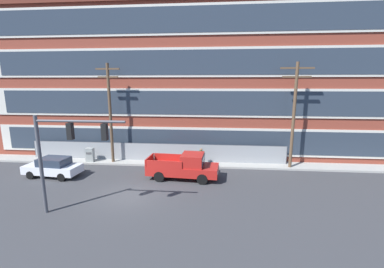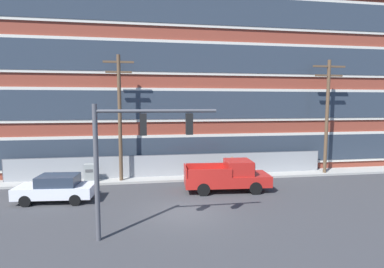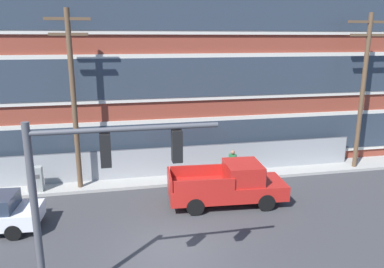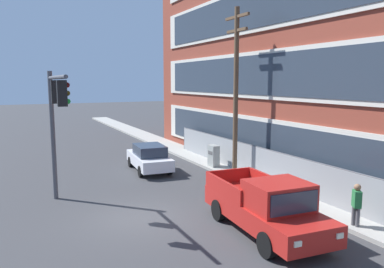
{
  "view_description": "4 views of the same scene",
  "coord_description": "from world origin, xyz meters",
  "px_view_note": "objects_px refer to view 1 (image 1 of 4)",
  "views": [
    {
      "loc": [
        5.73,
        -15.5,
        7.4
      ],
      "look_at": [
        3.97,
        3.64,
        3.54
      ],
      "focal_mm": 24.0,
      "sensor_mm": 36.0,
      "label": 1
    },
    {
      "loc": [
        -2.0,
        -15.07,
        5.69
      ],
      "look_at": [
        1.18,
        4.79,
        3.64
      ],
      "focal_mm": 28.0,
      "sensor_mm": 36.0,
      "label": 2
    },
    {
      "loc": [
        -1.74,
        -12.37,
        7.73
      ],
      "look_at": [
        1.92,
        5.08,
        3.12
      ],
      "focal_mm": 35.0,
      "sensor_mm": 36.0,
      "label": 3
    },
    {
      "loc": [
        13.37,
        -4.26,
        5.24
      ],
      "look_at": [
        -0.68,
        2.61,
        3.03
      ],
      "focal_mm": 35.0,
      "sensor_mm": 36.0,
      "label": 4
    }
  ],
  "objects_px": {
    "traffic_signal_mast": "(64,146)",
    "pickup_truck_red": "(185,167)",
    "sedan_white": "(53,167)",
    "utility_pole_near_corner": "(110,110)",
    "pedestrian_near_cabinet": "(201,156)",
    "electrical_cabinet": "(90,156)",
    "utility_pole_midblock": "(294,111)"
  },
  "relations": [
    {
      "from": "pickup_truck_red",
      "to": "electrical_cabinet",
      "type": "height_order",
      "value": "pickup_truck_red"
    },
    {
      "from": "traffic_signal_mast",
      "to": "pickup_truck_red",
      "type": "bearing_deg",
      "value": 46.04
    },
    {
      "from": "utility_pole_midblock",
      "to": "electrical_cabinet",
      "type": "xyz_separation_m",
      "value": [
        -18.15,
        -0.02,
        -4.32
      ]
    },
    {
      "from": "utility_pole_near_corner",
      "to": "traffic_signal_mast",
      "type": "bearing_deg",
      "value": -82.5
    },
    {
      "from": "traffic_signal_mast",
      "to": "pedestrian_near_cabinet",
      "type": "height_order",
      "value": "traffic_signal_mast"
    },
    {
      "from": "pickup_truck_red",
      "to": "pedestrian_near_cabinet",
      "type": "height_order",
      "value": "pickup_truck_red"
    },
    {
      "from": "traffic_signal_mast",
      "to": "pedestrian_near_cabinet",
      "type": "relative_size",
      "value": 3.36
    },
    {
      "from": "traffic_signal_mast",
      "to": "utility_pole_midblock",
      "type": "bearing_deg",
      "value": 31.98
    },
    {
      "from": "electrical_cabinet",
      "to": "pedestrian_near_cabinet",
      "type": "distance_m",
      "value": 10.4
    },
    {
      "from": "electrical_cabinet",
      "to": "pickup_truck_red",
      "type": "bearing_deg",
      "value": -18.55
    },
    {
      "from": "electrical_cabinet",
      "to": "pedestrian_near_cabinet",
      "type": "height_order",
      "value": "pedestrian_near_cabinet"
    },
    {
      "from": "utility_pole_near_corner",
      "to": "utility_pole_midblock",
      "type": "height_order",
      "value": "utility_pole_near_corner"
    },
    {
      "from": "sedan_white",
      "to": "utility_pole_midblock",
      "type": "height_order",
      "value": "utility_pole_midblock"
    },
    {
      "from": "sedan_white",
      "to": "electrical_cabinet",
      "type": "relative_size",
      "value": 3.11
    },
    {
      "from": "pickup_truck_red",
      "to": "utility_pole_near_corner",
      "type": "bearing_deg",
      "value": 155.56
    },
    {
      "from": "sedan_white",
      "to": "utility_pole_midblock",
      "type": "xyz_separation_m",
      "value": [
        19.4,
        3.66,
        4.24
      ]
    },
    {
      "from": "pickup_truck_red",
      "to": "utility_pole_midblock",
      "type": "bearing_deg",
      "value": 19.38
    },
    {
      "from": "electrical_cabinet",
      "to": "utility_pole_midblock",
      "type": "bearing_deg",
      "value": 0.07
    },
    {
      "from": "traffic_signal_mast",
      "to": "electrical_cabinet",
      "type": "relative_size",
      "value": 3.94
    },
    {
      "from": "utility_pole_midblock",
      "to": "utility_pole_near_corner",
      "type": "bearing_deg",
      "value": 179.64
    },
    {
      "from": "traffic_signal_mast",
      "to": "pickup_truck_red",
      "type": "xyz_separation_m",
      "value": [
        5.88,
        6.09,
        -3.07
      ]
    },
    {
      "from": "pickup_truck_red",
      "to": "sedan_white",
      "type": "relative_size",
      "value": 1.26
    },
    {
      "from": "utility_pole_near_corner",
      "to": "pickup_truck_red",
      "type": "bearing_deg",
      "value": -24.44
    },
    {
      "from": "sedan_white",
      "to": "utility_pole_near_corner",
      "type": "xyz_separation_m",
      "value": [
        3.41,
        3.76,
        4.16
      ]
    },
    {
      "from": "sedan_white",
      "to": "electrical_cabinet",
      "type": "distance_m",
      "value": 3.84
    },
    {
      "from": "traffic_signal_mast",
      "to": "utility_pole_near_corner",
      "type": "height_order",
      "value": "utility_pole_near_corner"
    },
    {
      "from": "pickup_truck_red",
      "to": "sedan_white",
      "type": "distance_m",
      "value": 10.52
    },
    {
      "from": "traffic_signal_mast",
      "to": "pickup_truck_red",
      "type": "relative_size",
      "value": 1.0
    },
    {
      "from": "traffic_signal_mast",
      "to": "sedan_white",
      "type": "bearing_deg",
      "value": 129.79
    },
    {
      "from": "sedan_white",
      "to": "utility_pole_near_corner",
      "type": "bearing_deg",
      "value": 47.81
    },
    {
      "from": "utility_pole_near_corner",
      "to": "electrical_cabinet",
      "type": "relative_size",
      "value": 6.29
    },
    {
      "from": "sedan_white",
      "to": "pedestrian_near_cabinet",
      "type": "relative_size",
      "value": 2.65
    }
  ]
}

